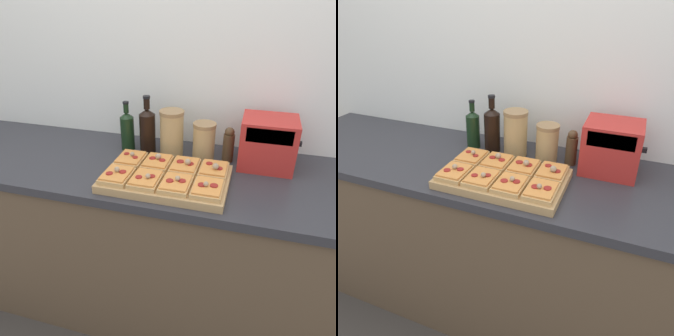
% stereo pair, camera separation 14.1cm
% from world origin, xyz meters
% --- Properties ---
extents(wall_back, '(6.00, 0.06, 2.50)m').
position_xyz_m(wall_back, '(0.00, 0.67, 1.25)').
color(wall_back, silver).
rests_on(wall_back, ground_plane).
extents(kitchen_counter, '(2.63, 0.67, 0.93)m').
position_xyz_m(kitchen_counter, '(0.00, 0.32, 0.46)').
color(kitchen_counter, brown).
rests_on(kitchen_counter, ground_plane).
extents(cutting_board, '(0.53, 0.34, 0.03)m').
position_xyz_m(cutting_board, '(0.01, 0.19, 0.94)').
color(cutting_board, tan).
rests_on(cutting_board, kitchen_counter).
extents(pizza_slice_back_left, '(0.12, 0.15, 0.05)m').
position_xyz_m(pizza_slice_back_left, '(-0.18, 0.27, 0.98)').
color(pizza_slice_back_left, tan).
rests_on(pizza_slice_back_left, cutting_board).
extents(pizza_slice_back_midleft, '(0.12, 0.15, 0.05)m').
position_xyz_m(pizza_slice_back_midleft, '(-0.06, 0.27, 0.98)').
color(pizza_slice_back_midleft, tan).
rests_on(pizza_slice_back_midleft, cutting_board).
extents(pizza_slice_back_midright, '(0.12, 0.15, 0.05)m').
position_xyz_m(pizza_slice_back_midright, '(0.07, 0.27, 0.98)').
color(pizza_slice_back_midright, tan).
rests_on(pizza_slice_back_midright, cutting_board).
extents(pizza_slice_back_right, '(0.12, 0.15, 0.06)m').
position_xyz_m(pizza_slice_back_right, '(0.20, 0.27, 0.98)').
color(pizza_slice_back_right, tan).
rests_on(pizza_slice_back_right, cutting_board).
extents(pizza_slice_front_left, '(0.12, 0.15, 0.05)m').
position_xyz_m(pizza_slice_front_left, '(-0.18, 0.11, 0.98)').
color(pizza_slice_front_left, tan).
rests_on(pizza_slice_front_left, cutting_board).
extents(pizza_slice_front_midleft, '(0.12, 0.15, 0.05)m').
position_xyz_m(pizza_slice_front_midleft, '(-0.06, 0.11, 0.98)').
color(pizza_slice_front_midleft, tan).
rests_on(pizza_slice_front_midleft, cutting_board).
extents(pizza_slice_front_midright, '(0.12, 0.15, 0.05)m').
position_xyz_m(pizza_slice_front_midright, '(0.07, 0.11, 0.98)').
color(pizza_slice_front_midright, tan).
rests_on(pizza_slice_front_midright, cutting_board).
extents(pizza_slice_front_right, '(0.12, 0.15, 0.05)m').
position_xyz_m(pizza_slice_front_right, '(0.20, 0.11, 0.98)').
color(pizza_slice_front_right, tan).
rests_on(pizza_slice_front_right, cutting_board).
extents(olive_oil_bottle, '(0.07, 0.07, 0.25)m').
position_xyz_m(olive_oil_bottle, '(-0.28, 0.47, 1.03)').
color(olive_oil_bottle, black).
rests_on(olive_oil_bottle, kitchen_counter).
extents(wine_bottle, '(0.08, 0.08, 0.29)m').
position_xyz_m(wine_bottle, '(-0.17, 0.47, 1.05)').
color(wine_bottle, black).
rests_on(wine_bottle, kitchen_counter).
extents(grain_jar_tall, '(0.12, 0.12, 0.23)m').
position_xyz_m(grain_jar_tall, '(-0.04, 0.47, 1.04)').
color(grain_jar_tall, tan).
rests_on(grain_jar_tall, kitchen_counter).
extents(grain_jar_short, '(0.11, 0.11, 0.18)m').
position_xyz_m(grain_jar_short, '(0.12, 0.47, 1.02)').
color(grain_jar_short, tan).
rests_on(grain_jar_short, kitchen_counter).
extents(pepper_mill, '(0.05, 0.05, 0.17)m').
position_xyz_m(pepper_mill, '(0.24, 0.47, 1.01)').
color(pepper_mill, '#47331E').
rests_on(pepper_mill, kitchen_counter).
extents(toaster_oven, '(0.27, 0.21, 0.23)m').
position_xyz_m(toaster_oven, '(0.41, 0.47, 1.04)').
color(toaster_oven, red).
rests_on(toaster_oven, kitchen_counter).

